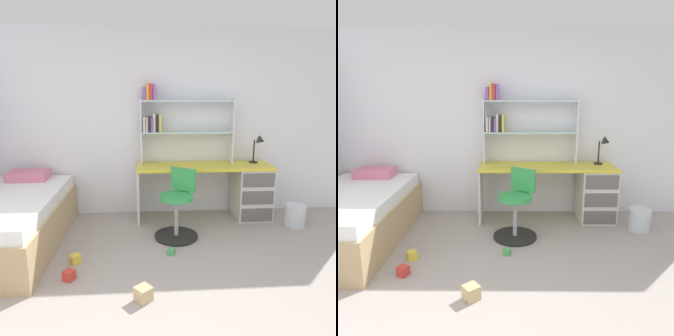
% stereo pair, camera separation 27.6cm
% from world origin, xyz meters
% --- Properties ---
extents(room_shell, '(6.05, 6.18, 2.56)m').
position_xyz_m(room_shell, '(-1.29, 1.30, 1.28)').
color(room_shell, silver).
rests_on(room_shell, ground_plane).
extents(desk, '(1.81, 0.54, 0.76)m').
position_xyz_m(desk, '(0.86, 2.30, 0.42)').
color(desk, gold).
rests_on(desk, ground_plane).
extents(bookshelf_hutch, '(1.26, 0.22, 1.07)m').
position_xyz_m(bookshelf_hutch, '(-0.05, 2.45, 1.37)').
color(bookshelf_hutch, silver).
rests_on(bookshelf_hutch, desk).
extents(desk_lamp, '(0.20, 0.17, 0.38)m').
position_xyz_m(desk_lamp, '(1.14, 2.37, 1.01)').
color(desk_lamp, black).
rests_on(desk_lamp, desk).
extents(swivel_chair, '(0.52, 0.52, 0.82)m').
position_xyz_m(swivel_chair, '(-0.05, 1.73, 0.33)').
color(swivel_chair, black).
rests_on(swivel_chair, ground_plane).
extents(bed_platform, '(1.10, 1.95, 0.71)m').
position_xyz_m(bed_platform, '(-1.96, 1.61, 0.29)').
color(bed_platform, tan).
rests_on(bed_platform, ground_plane).
extents(waste_bin, '(0.27, 0.27, 0.28)m').
position_xyz_m(waste_bin, '(1.51, 1.94, 0.14)').
color(waste_bin, silver).
rests_on(waste_bin, ground_plane).
extents(toy_block_natural_1, '(0.17, 0.17, 0.12)m').
position_xyz_m(toy_block_natural_1, '(-0.45, 0.51, 0.06)').
color(toy_block_natural_1, tan).
rests_on(toy_block_natural_1, ground_plane).
extents(toy_block_yellow_2, '(0.13, 0.13, 0.09)m').
position_xyz_m(toy_block_yellow_2, '(-1.14, 1.17, 0.05)').
color(toy_block_yellow_2, gold).
rests_on(toy_block_yellow_2, ground_plane).
extents(toy_block_red_3, '(0.12, 0.12, 0.09)m').
position_xyz_m(toy_block_red_3, '(-1.14, 0.86, 0.05)').
color(toy_block_red_3, red).
rests_on(toy_block_red_3, ground_plane).
extents(toy_block_green_4, '(0.09, 0.09, 0.07)m').
position_xyz_m(toy_block_green_4, '(-0.15, 1.27, 0.04)').
color(toy_block_green_4, '#479E51').
rests_on(toy_block_green_4, ground_plane).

